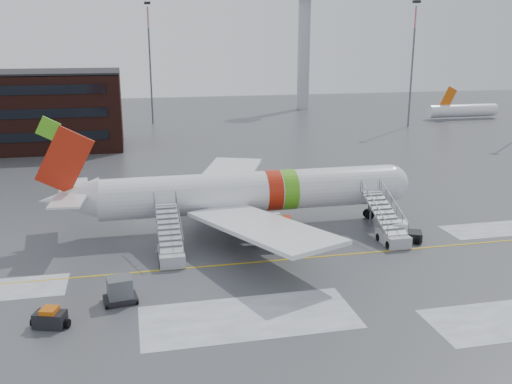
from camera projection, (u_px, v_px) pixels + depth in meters
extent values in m
plane|color=#494C4F|center=(294.00, 254.00, 47.71)|extent=(260.00, 260.00, 0.00)
cylinder|color=white|center=(251.00, 192.00, 53.67)|extent=(28.00, 3.80, 3.80)
sphere|color=white|center=(389.00, 184.00, 56.61)|extent=(3.80, 3.80, 3.80)
cube|color=black|center=(399.00, 178.00, 56.70)|extent=(1.09, 1.60, 0.97)
cone|color=white|center=(69.00, 200.00, 50.15)|extent=(5.20, 3.72, 3.72)
cube|color=#B4210D|center=(65.00, 160.00, 49.19)|extent=(5.27, 0.30, 6.09)
cube|color=#56B51D|center=(48.00, 128.00, 48.22)|extent=(2.16, 0.26, 2.16)
cube|color=white|center=(74.00, 185.00, 52.47)|extent=(3.07, 4.85, 0.18)
cube|color=white|center=(69.00, 200.00, 47.57)|extent=(3.07, 4.85, 0.18)
cube|color=white|center=(226.00, 177.00, 61.62)|extent=(10.72, 15.97, 1.13)
cube|color=white|center=(262.00, 227.00, 45.62)|extent=(10.72, 15.97, 1.13)
cylinder|color=white|center=(246.00, 197.00, 59.18)|extent=(3.40, 2.10, 2.10)
cylinder|color=white|center=(270.00, 228.00, 49.39)|extent=(3.40, 2.10, 2.10)
cylinder|color=#595B60|center=(369.00, 210.00, 56.88)|extent=(0.20, 0.20, 1.80)
cylinder|color=black|center=(369.00, 214.00, 57.00)|extent=(0.90, 0.56, 0.90)
cylinder|color=black|center=(241.00, 215.00, 56.63)|extent=(0.90, 0.56, 0.90)
cylinder|color=black|center=(252.00, 231.00, 52.11)|extent=(0.90, 0.56, 0.90)
cube|color=#A9ABB0|center=(393.00, 238.00, 49.92)|extent=(2.00, 3.20, 1.00)
cube|color=#A9ABB0|center=(384.00, 213.00, 51.45)|extent=(1.90, 5.87, 2.52)
cube|color=#A9ABB0|center=(370.00, 191.00, 54.25)|extent=(1.90, 1.40, 0.15)
cylinder|color=#595B60|center=(371.00, 209.00, 54.32)|extent=(0.16, 0.16, 3.40)
cylinder|color=black|center=(388.00, 245.00, 48.84)|extent=(0.25, 0.70, 0.70)
cylinder|color=black|center=(397.00, 236.00, 51.10)|extent=(0.25, 0.70, 0.70)
cube|color=#ADB1B5|center=(171.00, 256.00, 45.85)|extent=(2.00, 3.20, 1.00)
cube|color=#ADB1B5|center=(169.00, 228.00, 47.39)|extent=(1.90, 5.87, 2.52)
cube|color=#ADB1B5|center=(165.00, 204.00, 50.18)|extent=(1.90, 1.40, 0.15)
cylinder|color=#595B60|center=(166.00, 223.00, 50.26)|extent=(0.16, 0.16, 3.40)
cylinder|color=black|center=(161.00, 264.00, 44.78)|extent=(0.25, 0.70, 0.70)
cylinder|color=black|center=(181.00, 253.00, 47.04)|extent=(0.25, 0.70, 0.70)
cube|color=black|center=(404.00, 235.00, 50.88)|extent=(3.40, 2.67, 0.75)
cube|color=white|center=(399.00, 227.00, 50.78)|extent=(1.98, 1.98, 0.97)
cube|color=black|center=(399.00, 223.00, 50.68)|extent=(1.74, 1.79, 0.16)
cylinder|color=black|center=(392.00, 238.00, 50.39)|extent=(0.59, 0.82, 0.75)
cylinder|color=black|center=(417.00, 240.00, 50.01)|extent=(0.59, 0.82, 0.75)
cylinder|color=black|center=(391.00, 233.00, 51.81)|extent=(0.59, 0.82, 0.75)
cylinder|color=black|center=(416.00, 234.00, 51.43)|extent=(0.59, 0.82, 0.75)
cube|color=black|center=(120.00, 299.00, 39.05)|extent=(2.44, 1.92, 0.35)
cube|color=#525659|center=(120.00, 288.00, 38.83)|extent=(1.82, 1.74, 1.52)
cylinder|color=black|center=(105.00, 306.00, 38.19)|extent=(0.22, 0.33, 0.30)
cylinder|color=black|center=(135.00, 294.00, 39.95)|extent=(0.22, 0.33, 0.30)
cube|color=black|center=(50.00, 319.00, 35.69)|extent=(2.16, 1.67, 0.95)
cube|color=#C3570B|center=(49.00, 311.00, 35.54)|extent=(1.23, 1.29, 0.38)
cylinder|color=black|center=(38.00, 324.00, 35.59)|extent=(1.08, 0.84, 0.57)
cylinder|color=black|center=(63.00, 321.00, 35.91)|extent=(1.08, 0.84, 0.57)
cylinder|color=#B2B5BA|center=(304.00, 52.00, 139.73)|extent=(3.00, 3.00, 28.00)
cylinder|color=#595B60|center=(411.00, 78.00, 112.36)|extent=(0.36, 0.36, 19.20)
cylinder|color=#CC7272|center=(416.00, 17.00, 109.32)|extent=(0.32, 0.32, 4.32)
cube|color=black|center=(417.00, 2.00, 108.56)|extent=(1.20, 1.20, 0.50)
cylinder|color=#595B60|center=(151.00, 77.00, 116.90)|extent=(0.36, 0.36, 19.20)
cylinder|color=#CC7272|center=(148.00, 18.00, 113.85)|extent=(0.32, 0.32, 4.32)
cube|color=black|center=(147.00, 3.00, 113.09)|extent=(1.20, 1.20, 0.50)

